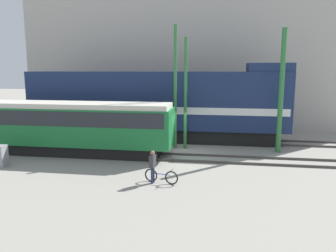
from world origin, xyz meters
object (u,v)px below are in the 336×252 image
streetcar (71,125)px  utility_pole_left (175,88)px  utility_pole_right (281,92)px  signal_box (0,156)px  freight_locomotive (157,105)px  person (153,164)px  bicycle (161,176)px  utility_pole_center (185,94)px

streetcar → utility_pole_left: utility_pole_left is taller
streetcar → utility_pole_right: size_ratio=1.64×
streetcar → signal_box: bearing=-130.7°
freight_locomotive → utility_pole_right: 8.92m
person → freight_locomotive: bearing=99.4°
bicycle → utility_pole_right: (6.49, 6.98, 3.60)m
bicycle → person: (-0.40, -0.06, 0.62)m
bicycle → utility_pole_left: 7.93m
signal_box → utility_pole_right: bearing=19.9°
utility_pole_center → streetcar: bearing=-160.1°
bicycle → person: 0.74m
utility_pole_left → utility_pole_right: bearing=0.0°
freight_locomotive → utility_pole_center: 3.61m
utility_pole_center → utility_pole_right: bearing=0.0°
freight_locomotive → bicycle: freight_locomotive is taller
utility_pole_left → utility_pole_right: size_ratio=1.04×
freight_locomotive → signal_box: freight_locomotive is taller
freight_locomotive → person: bearing=-80.6°
signal_box → streetcar: bearing=49.3°
bicycle → signal_box: size_ratio=1.40×
signal_box → person: bearing=-8.3°
utility_pole_right → signal_box: size_ratio=6.55×
signal_box → freight_locomotive: bearing=48.3°
freight_locomotive → bicycle: (1.98, -9.50, -2.36)m
person → utility_pole_left: 7.70m
signal_box → bicycle: bearing=-7.6°
bicycle → utility_pole_center: utility_pole_center is taller
utility_pole_center → signal_box: (-9.72, -5.73, -3.09)m
utility_pole_left → signal_box: utility_pole_left is taller
streetcar → signal_box: streetcar is taller
bicycle → utility_pole_left: utility_pole_left is taller
freight_locomotive → person: size_ratio=12.18×
bicycle → person: size_ratio=1.06×
utility_pole_right → signal_box: (-15.81, -5.73, -3.33)m
bicycle → utility_pole_left: bearing=92.3°
utility_pole_left → utility_pole_right: 6.77m
bicycle → signal_box: (-9.33, 1.25, 0.27)m
utility_pole_center → utility_pole_right: utility_pole_right is taller
utility_pole_left → freight_locomotive: bearing=124.0°
freight_locomotive → utility_pole_center: size_ratio=2.62×
utility_pole_center → bicycle: bearing=-93.3°
streetcar → utility_pole_left: (6.29, 2.53, 2.21)m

